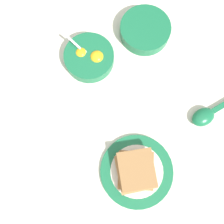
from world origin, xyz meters
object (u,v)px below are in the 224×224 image
soup_spoon (206,115)px  toast_plate (137,171)px  congee_bowl (145,30)px  toast_sandwich (136,171)px  egg_bowl (89,58)px

soup_spoon → toast_plate: bearing=164.6°
soup_spoon → congee_bowl: congee_bowl is taller
soup_spoon → congee_bowl: 0.34m
soup_spoon → congee_bowl: size_ratio=1.01×
toast_plate → toast_sandwich: 0.03m
congee_bowl → toast_sandwich: bearing=-148.2°
congee_bowl → soup_spoon: bearing=-110.6°
toast_plate → egg_bowl: bearing=59.2°
egg_bowl → toast_sandwich: (-0.20, -0.33, 0.01)m
egg_bowl → congee_bowl: size_ratio=0.98×
toast_plate → toast_sandwich: toast_sandwich is taller
toast_plate → toast_sandwich: size_ratio=1.40×
toast_sandwich → soup_spoon: size_ratio=0.93×
egg_bowl → soup_spoon: size_ratio=0.97×
toast_plate → toast_sandwich: bearing=104.7°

